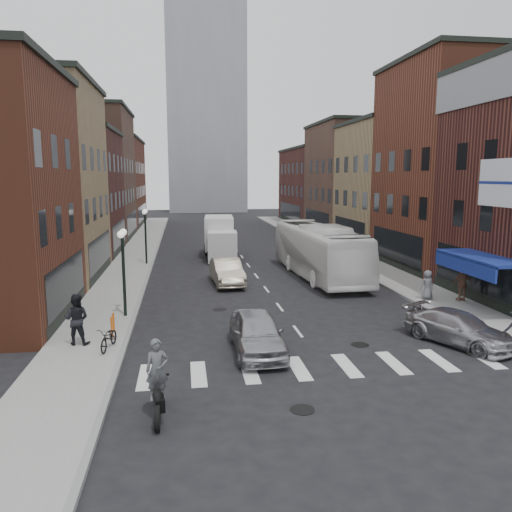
% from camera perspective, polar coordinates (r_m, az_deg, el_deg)
% --- Properties ---
extents(ground, '(160.00, 160.00, 0.00)m').
position_cam_1_polar(ground, '(20.41, 5.45, -9.42)').
color(ground, black).
rests_on(ground, ground).
extents(sidewalk_left, '(3.00, 74.00, 0.15)m').
position_cam_1_polar(sidewalk_left, '(41.45, -13.54, -0.02)').
color(sidewalk_left, gray).
rests_on(sidewalk_left, ground).
extents(sidewalk_right, '(3.00, 74.00, 0.15)m').
position_cam_1_polar(sidewalk_right, '(43.34, 9.45, 0.49)').
color(sidewalk_right, gray).
rests_on(sidewalk_right, ground).
extents(curb_left, '(0.20, 74.00, 0.16)m').
position_cam_1_polar(curb_left, '(41.35, -11.46, -0.08)').
color(curb_left, gray).
rests_on(curb_left, ground).
extents(curb_right, '(0.20, 74.00, 0.16)m').
position_cam_1_polar(curb_right, '(42.91, 7.54, 0.35)').
color(curb_right, gray).
rests_on(curb_right, ground).
extents(crosswalk_stripes, '(12.00, 2.20, 0.01)m').
position_cam_1_polar(crosswalk_stripes, '(17.69, 7.81, -12.44)').
color(crosswalk_stripes, silver).
rests_on(crosswalk_stripes, ground).
extents(bldg_left_mid_a, '(10.30, 10.20, 12.30)m').
position_cam_1_polar(bldg_left_mid_a, '(34.36, -26.06, 7.66)').
color(bldg_left_mid_a, tan).
rests_on(bldg_left_mid_a, ground).
extents(bldg_left_mid_b, '(10.30, 10.20, 10.30)m').
position_cam_1_polar(bldg_left_mid_b, '(44.02, -22.06, 6.73)').
color(bldg_left_mid_b, '#3F1916').
rests_on(bldg_left_mid_b, ground).
extents(bldg_left_far_a, '(10.30, 12.20, 13.30)m').
position_cam_1_polar(bldg_left_far_a, '(54.76, -19.45, 8.78)').
color(bldg_left_far_a, brown).
rests_on(bldg_left_far_a, ground).
extents(bldg_left_far_b, '(10.30, 16.20, 11.30)m').
position_cam_1_polar(bldg_left_far_b, '(68.56, -17.18, 8.02)').
color(bldg_left_far_b, '#612D1B').
rests_on(bldg_left_far_b, ground).
extents(bldg_right_mid_a, '(10.30, 10.20, 14.30)m').
position_cam_1_polar(bldg_right_mid_a, '(38.24, 22.94, 9.42)').
color(bldg_right_mid_a, '#612D1B').
rests_on(bldg_right_mid_a, ground).
extents(bldg_right_mid_b, '(10.30, 10.20, 11.30)m').
position_cam_1_polar(bldg_right_mid_b, '(47.10, 16.49, 7.74)').
color(bldg_right_mid_b, tan).
rests_on(bldg_right_mid_b, ground).
extents(bldg_right_far_a, '(10.30, 12.20, 12.30)m').
position_cam_1_polar(bldg_right_far_a, '(57.27, 11.87, 8.59)').
color(bldg_right_far_a, brown).
rests_on(bldg_right_far_a, ground).
extents(bldg_right_far_b, '(10.30, 16.20, 10.30)m').
position_cam_1_polar(bldg_right_far_b, '(70.59, 7.90, 7.95)').
color(bldg_right_far_b, '#3F1916').
rests_on(bldg_right_far_b, ground).
extents(awning_blue, '(1.80, 5.00, 0.78)m').
position_cam_1_polar(awning_blue, '(25.56, 23.96, -0.33)').
color(awning_blue, navy).
rests_on(awning_blue, ground).
extents(billboard_sign, '(1.52, 3.00, 3.70)m').
position_cam_1_polar(billboard_sign, '(23.41, 26.42, 7.34)').
color(billboard_sign, black).
rests_on(billboard_sign, ground).
extents(distant_tower, '(14.00, 14.00, 50.00)m').
position_cam_1_polar(distant_tower, '(98.65, -5.85, 19.89)').
color(distant_tower, '#9399A0').
rests_on(distant_tower, ground).
extents(streetlamp_near, '(0.32, 1.22, 4.11)m').
position_cam_1_polar(streetlamp_near, '(23.21, -14.96, -0.02)').
color(streetlamp_near, black).
rests_on(streetlamp_near, ground).
extents(streetlamp_far, '(0.32, 1.22, 4.11)m').
position_cam_1_polar(streetlamp_far, '(37.05, -12.54, 3.38)').
color(streetlamp_far, black).
rests_on(streetlamp_far, ground).
extents(bike_rack, '(0.08, 0.68, 0.80)m').
position_cam_1_polar(bike_rack, '(21.13, -16.06, -7.53)').
color(bike_rack, '#D8590C').
rests_on(bike_rack, sidewalk_left).
extents(box_truck, '(2.56, 7.49, 3.21)m').
position_cam_1_polar(box_truck, '(40.16, -4.15, 2.09)').
color(box_truck, silver).
rests_on(box_truck, ground).
extents(motorcycle_rider, '(0.66, 2.19, 2.23)m').
position_cam_1_polar(motorcycle_rider, '(14.00, -11.18, -13.89)').
color(motorcycle_rider, black).
rests_on(motorcycle_rider, ground).
extents(transit_bus, '(3.45, 12.40, 3.42)m').
position_cam_1_polar(transit_bus, '(32.56, 7.15, 0.63)').
color(transit_bus, white).
rests_on(transit_bus, ground).
extents(sedan_left_near, '(1.82, 4.48, 1.52)m').
position_cam_1_polar(sedan_left_near, '(18.64, 0.10, -8.73)').
color(sedan_left_near, '#A6A6AA').
rests_on(sedan_left_near, ground).
extents(sedan_left_far, '(1.91, 4.74, 1.53)m').
position_cam_1_polar(sedan_left_far, '(30.17, -3.34, -1.81)').
color(sedan_left_far, beige).
rests_on(sedan_left_far, ground).
extents(curb_car, '(3.51, 4.69, 1.26)m').
position_cam_1_polar(curb_car, '(21.09, 22.15, -7.65)').
color(curb_car, '#AEAEB3').
rests_on(curb_car, ground).
extents(parked_bicycle, '(0.86, 1.69, 0.84)m').
position_cam_1_polar(parked_bicycle, '(19.44, -16.46, -8.95)').
color(parked_bicycle, black).
rests_on(parked_bicycle, sidewalk_left).
extents(ped_left_solo, '(1.04, 0.72, 1.96)m').
position_cam_1_polar(ped_left_solo, '(20.18, -19.84, -6.80)').
color(ped_left_solo, black).
rests_on(ped_left_solo, sidewalk_left).
extents(ped_right_b, '(1.06, 0.55, 1.78)m').
position_cam_1_polar(ped_right_b, '(27.60, 22.51, -2.95)').
color(ped_right_b, brown).
rests_on(ped_right_b, sidewalk_right).
extents(ped_right_c, '(0.79, 0.57, 1.52)m').
position_cam_1_polar(ped_right_c, '(27.36, 19.01, -3.13)').
color(ped_right_c, slate).
rests_on(ped_right_c, sidewalk_right).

